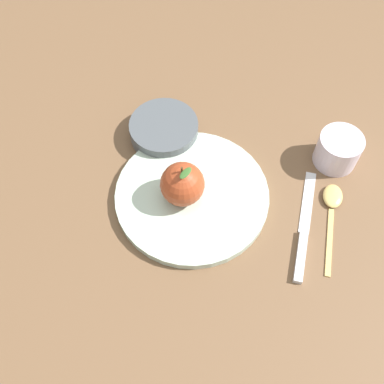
% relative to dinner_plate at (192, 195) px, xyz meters
% --- Properties ---
extents(ground_plane, '(2.40, 2.40, 0.00)m').
position_rel_dinner_plate_xyz_m(ground_plane, '(0.04, 0.02, -0.01)').
color(ground_plane, brown).
extents(dinner_plate, '(0.27, 0.27, 0.02)m').
position_rel_dinner_plate_xyz_m(dinner_plate, '(0.00, 0.00, 0.00)').
color(dinner_plate, '#B2C6B2').
rests_on(dinner_plate, ground_plane).
extents(apple, '(0.07, 0.07, 0.09)m').
position_rel_dinner_plate_xyz_m(apple, '(-0.01, -0.02, 0.04)').
color(apple, '#9E3D1E').
rests_on(apple, dinner_plate).
extents(side_bowl, '(0.13, 0.13, 0.03)m').
position_rel_dinner_plate_xyz_m(side_bowl, '(-0.14, 0.04, 0.01)').
color(side_bowl, '#4C5156').
rests_on(side_bowl, ground_plane).
extents(cup, '(0.08, 0.08, 0.06)m').
position_rel_dinner_plate_xyz_m(cup, '(0.09, 0.26, 0.03)').
color(cup, silver).
rests_on(cup, ground_plane).
extents(knife, '(0.15, 0.17, 0.01)m').
position_rel_dinner_plate_xyz_m(knife, '(0.17, 0.11, -0.01)').
color(knife, silver).
rests_on(knife, ground_plane).
extents(spoon, '(0.13, 0.14, 0.01)m').
position_rel_dinner_plate_xyz_m(spoon, '(0.16, 0.18, -0.00)').
color(spoon, '#D8B766').
rests_on(spoon, ground_plane).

